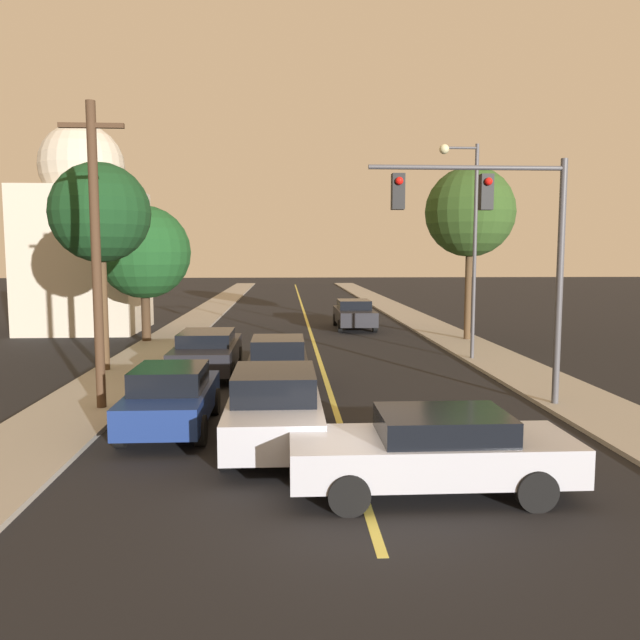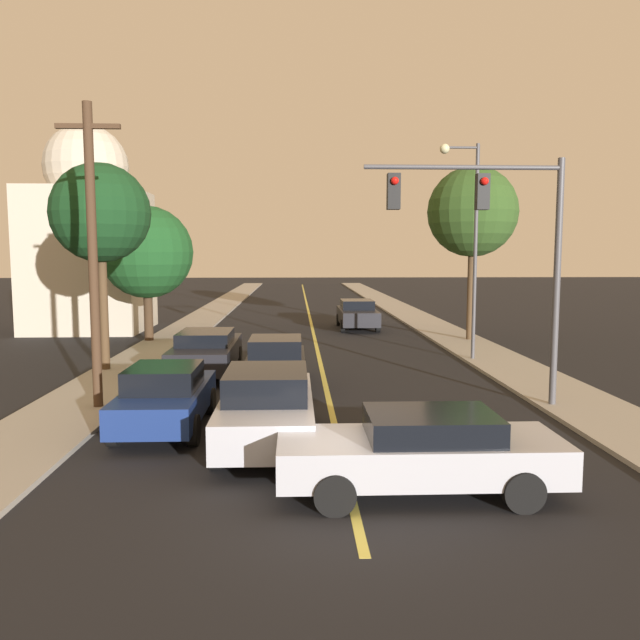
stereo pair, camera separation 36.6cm
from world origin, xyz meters
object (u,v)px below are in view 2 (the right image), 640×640
object	(u,v)px
traffic_signal_mast	(496,229)
tree_left_near	(147,252)
car_near_lane_second	(276,362)
tree_right_near	(473,212)
streetlamp_right	(468,225)
car_crossing_right	(422,451)
domed_building_left	(89,238)
car_near_lane_front	(267,406)
car_outer_lane_front	(166,396)
tree_left_far	(100,214)
car_far_oncoming	(357,314)
utility_pole_left	(93,251)
car_outer_lane_second	(207,351)

from	to	relation	value
traffic_signal_mast	tree_left_near	bearing A→B (deg)	132.85
car_near_lane_second	tree_right_near	distance (m)	13.93
streetlamp_right	tree_right_near	distance (m)	5.64
car_near_lane_second	tree_left_near	distance (m)	12.05
car_crossing_right	streetlamp_right	world-z (taller)	streetlamp_right
traffic_signal_mast	domed_building_left	distance (m)	23.93
domed_building_left	car_near_lane_front	bearing A→B (deg)	-63.53
car_outer_lane_front	tree_left_far	world-z (taller)	tree_left_far
domed_building_left	car_far_oncoming	bearing A→B (deg)	0.52
car_outer_lane_front	tree_left_far	xyz separation A→B (m)	(-3.53, 7.18, 4.63)
car_far_oncoming	utility_pole_left	world-z (taller)	utility_pole_left
streetlamp_right	domed_building_left	world-z (taller)	domed_building_left
car_near_lane_second	car_outer_lane_second	bearing A→B (deg)	139.12
streetlamp_right	tree_left_near	bearing A→B (deg)	157.07
car_outer_lane_front	car_near_lane_second	bearing A→B (deg)	62.51
car_crossing_right	tree_right_near	size ratio (longest dim) A/B	0.61
car_near_lane_second	car_far_oncoming	distance (m)	15.40
car_outer_lane_front	traffic_signal_mast	world-z (taller)	traffic_signal_mast
streetlamp_right	car_crossing_right	bearing A→B (deg)	-108.34
car_near_lane_front	traffic_signal_mast	distance (m)	7.50
car_near_lane_second	tree_right_near	world-z (taller)	tree_right_near
car_outer_lane_front	car_crossing_right	bearing A→B (deg)	-38.67
car_outer_lane_front	domed_building_left	distance (m)	21.31
streetlamp_right	domed_building_left	xyz separation A→B (m)	(-17.32, 10.50, -0.19)
traffic_signal_mast	tree_right_near	distance (m)	12.97
streetlamp_right	car_far_oncoming	bearing A→B (deg)	106.00
car_near_lane_front	tree_left_far	distance (m)	11.31
streetlamp_right	tree_right_near	bearing A→B (deg)	72.59
traffic_signal_mast	car_outer_lane_front	bearing A→B (deg)	-168.85
tree_right_near	car_near_lane_second	bearing A→B (deg)	-132.29
car_near_lane_front	car_near_lane_second	distance (m)	5.92
car_outer_lane_front	car_crossing_right	size ratio (longest dim) A/B	0.89
car_far_oncoming	domed_building_left	size ratio (longest dim) A/B	0.47
car_far_oncoming	car_crossing_right	size ratio (longest dim) A/B	1.05
car_crossing_right	car_outer_lane_front	bearing A→B (deg)	51.33
car_near_lane_front	streetlamp_right	distance (m)	13.07
car_far_oncoming	tree_left_far	size ratio (longest dim) A/B	0.72
car_outer_lane_front	car_near_lane_front	bearing A→B (deg)	-28.54
streetlamp_right	utility_pole_left	distance (m)	13.57
car_crossing_right	utility_pole_left	world-z (taller)	utility_pole_left
tree_left_near	car_near_lane_front	bearing A→B (deg)	-68.70
traffic_signal_mast	tree_left_near	size ratio (longest dim) A/B	1.04
car_near_lane_second	car_crossing_right	distance (m)	9.14
utility_pole_left	domed_building_left	xyz separation A→B (m)	(-5.76, 17.54, 0.80)
car_far_oncoming	traffic_signal_mast	bearing A→B (deg)	95.67
car_near_lane_second	car_far_oncoming	world-z (taller)	car_far_oncoming
streetlamp_right	traffic_signal_mast	bearing A→B (deg)	-99.97
car_far_oncoming	car_outer_lane_front	bearing A→B (deg)	71.87
car_far_oncoming	car_crossing_right	bearing A→B (deg)	86.97
traffic_signal_mast	tree_right_near	bearing A→B (deg)	76.82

